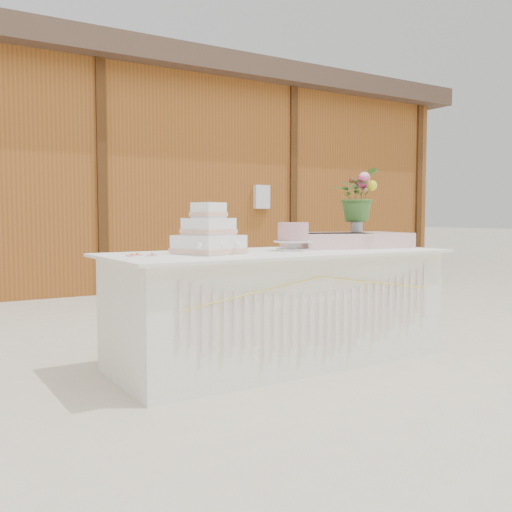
{
  "coord_description": "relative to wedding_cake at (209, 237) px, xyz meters",
  "views": [
    {
      "loc": [
        -2.22,
        -3.23,
        1.01
      ],
      "look_at": [
        0.0,
        0.3,
        0.72
      ],
      "focal_mm": 40.0,
      "sensor_mm": 36.0,
      "label": 1
    }
  ],
  "objects": [
    {
      "name": "loose_flowers",
      "position": [
        -0.45,
        -0.01,
        -0.1
      ],
      "size": [
        0.17,
        0.37,
        0.02
      ],
      "primitive_type": null,
      "rotation": [
        0.0,
        0.0,
        0.06
      ],
      "color": "pink",
      "rests_on": "cake_table"
    },
    {
      "name": "flower_vase",
      "position": [
        1.38,
        0.14,
        0.07
      ],
      "size": [
        0.1,
        0.1,
        0.13
      ],
      "primitive_type": "cylinder",
      "color": "#B3B2B7",
      "rests_on": "satin_runner"
    },
    {
      "name": "bouquet",
      "position": [
        1.38,
        0.14,
        0.34
      ],
      "size": [
        0.47,
        0.44,
        0.42
      ],
      "primitive_type": "imported",
      "rotation": [
        0.0,
        0.0,
        0.38
      ],
      "color": "#3D6C2B",
      "rests_on": "flower_vase"
    },
    {
      "name": "satin_runner",
      "position": [
        1.26,
        0.11,
        -0.05
      ],
      "size": [
        0.99,
        0.69,
        0.11
      ],
      "primitive_type": "cube",
      "rotation": [
        0.0,
        0.0,
        -0.2
      ],
      "color": "beige",
      "rests_on": "cake_table"
    },
    {
      "name": "cake_table",
      "position": [
        0.54,
        -0.02,
        -0.49
      ],
      "size": [
        2.4,
        1.0,
        0.77
      ],
      "color": "white",
      "rests_on": "ground"
    },
    {
      "name": "pink_cake_stand",
      "position": [
        0.66,
        -0.01,
        -0.0
      ],
      "size": [
        0.27,
        0.27,
        0.2
      ],
      "color": "silver",
      "rests_on": "cake_table"
    },
    {
      "name": "ground",
      "position": [
        0.54,
        -0.02,
        -0.88
      ],
      "size": [
        80.0,
        80.0,
        0.0
      ],
      "primitive_type": "plane",
      "color": "beige",
      "rests_on": "ground"
    },
    {
      "name": "wedding_cake",
      "position": [
        0.0,
        0.0,
        0.0
      ],
      "size": [
        0.46,
        0.46,
        0.33
      ],
      "rotation": [
        0.0,
        0.0,
        0.31
      ],
      "color": "white",
      "rests_on": "cake_table"
    },
    {
      "name": "barn",
      "position": [
        0.52,
        5.98,
        0.79
      ],
      "size": [
        12.6,
        4.6,
        3.3
      ],
      "color": "brown",
      "rests_on": "ground"
    }
  ]
}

